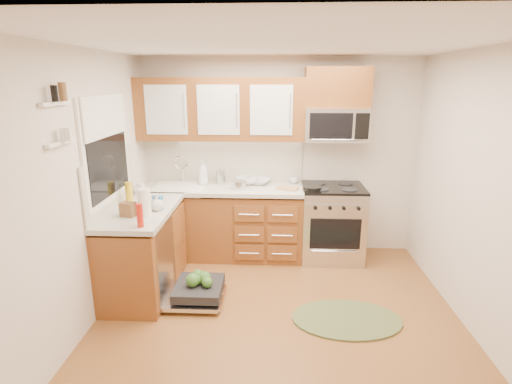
# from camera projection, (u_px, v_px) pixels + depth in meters

# --- Properties ---
(floor) EXTENTS (3.50, 3.50, 0.00)m
(floor) POSITION_uv_depth(u_px,v_px,m) (278.00, 319.00, 3.84)
(floor) COLOR brown
(floor) RESTS_ON ground
(ceiling) EXTENTS (3.50, 3.50, 0.00)m
(ceiling) POSITION_uv_depth(u_px,v_px,m) (283.00, 43.00, 3.16)
(ceiling) COLOR white
(ceiling) RESTS_ON ground
(wall_back) EXTENTS (3.50, 0.04, 2.50)m
(wall_back) POSITION_uv_depth(u_px,v_px,m) (279.00, 157.00, 5.18)
(wall_back) COLOR beige
(wall_back) RESTS_ON ground
(wall_front) EXTENTS (3.50, 0.04, 2.50)m
(wall_front) POSITION_uv_depth(u_px,v_px,m) (284.00, 301.00, 1.82)
(wall_front) COLOR beige
(wall_front) RESTS_ON ground
(wall_left) EXTENTS (0.04, 3.50, 2.50)m
(wall_left) POSITION_uv_depth(u_px,v_px,m) (85.00, 192.00, 3.58)
(wall_left) COLOR beige
(wall_left) RESTS_ON ground
(wall_right) EXTENTS (0.04, 3.50, 2.50)m
(wall_right) POSITION_uv_depth(u_px,v_px,m) (484.00, 197.00, 3.42)
(wall_right) COLOR beige
(wall_right) RESTS_ON ground
(base_cabinet_back) EXTENTS (2.05, 0.60, 0.85)m
(base_cabinet_back) POSITION_uv_depth(u_px,v_px,m) (222.00, 224.00, 5.15)
(base_cabinet_back) COLOR brown
(base_cabinet_back) RESTS_ON ground
(base_cabinet_left) EXTENTS (0.60, 1.25, 0.85)m
(base_cabinet_left) POSITION_uv_depth(u_px,v_px,m) (144.00, 253.00, 4.30)
(base_cabinet_left) COLOR brown
(base_cabinet_left) RESTS_ON ground
(countertop_back) EXTENTS (2.07, 0.64, 0.05)m
(countertop_back) POSITION_uv_depth(u_px,v_px,m) (221.00, 189.00, 5.01)
(countertop_back) COLOR beige
(countertop_back) RESTS_ON base_cabinet_back
(countertop_left) EXTENTS (0.64, 1.27, 0.05)m
(countertop_left) POSITION_uv_depth(u_px,v_px,m) (141.00, 211.00, 4.17)
(countertop_left) COLOR beige
(countertop_left) RESTS_ON base_cabinet_left
(backsplash_back) EXTENTS (2.05, 0.02, 0.57)m
(backsplash_back) POSITION_uv_depth(u_px,v_px,m) (223.00, 160.00, 5.21)
(backsplash_back) COLOR beige
(backsplash_back) RESTS_ON ground
(backsplash_left) EXTENTS (0.02, 1.25, 0.57)m
(backsplash_left) POSITION_uv_depth(u_px,v_px,m) (111.00, 182.00, 4.10)
(backsplash_left) COLOR beige
(backsplash_left) RESTS_ON ground
(upper_cabinets) EXTENTS (2.05, 0.35, 0.75)m
(upper_cabinets) POSITION_uv_depth(u_px,v_px,m) (220.00, 109.00, 4.88)
(upper_cabinets) COLOR brown
(upper_cabinets) RESTS_ON ground
(cabinet_over_mw) EXTENTS (0.76, 0.35, 0.47)m
(cabinet_over_mw) POSITION_uv_depth(u_px,v_px,m) (337.00, 87.00, 4.74)
(cabinet_over_mw) COLOR brown
(cabinet_over_mw) RESTS_ON ground
(range) EXTENTS (0.76, 0.64, 0.95)m
(range) POSITION_uv_depth(u_px,v_px,m) (332.00, 223.00, 5.05)
(range) COLOR silver
(range) RESTS_ON ground
(microwave) EXTENTS (0.76, 0.38, 0.40)m
(microwave) POSITION_uv_depth(u_px,v_px,m) (336.00, 124.00, 4.84)
(microwave) COLOR silver
(microwave) RESTS_ON ground
(sink) EXTENTS (0.62, 0.50, 0.26)m
(sink) POSITION_uv_depth(u_px,v_px,m) (180.00, 196.00, 5.04)
(sink) COLOR white
(sink) RESTS_ON ground
(dishwasher) EXTENTS (0.70, 0.60, 0.20)m
(dishwasher) POSITION_uv_depth(u_px,v_px,m) (195.00, 292.00, 4.14)
(dishwasher) COLOR silver
(dishwasher) RESTS_ON ground
(window) EXTENTS (0.03, 1.05, 1.05)m
(window) POSITION_uv_depth(u_px,v_px,m) (106.00, 150.00, 3.98)
(window) COLOR white
(window) RESTS_ON ground
(window_blind) EXTENTS (0.02, 0.96, 0.40)m
(window_blind) POSITION_uv_depth(u_px,v_px,m) (105.00, 116.00, 3.89)
(window_blind) COLOR white
(window_blind) RESTS_ON ground
(shelf_upper) EXTENTS (0.04, 0.40, 0.03)m
(shelf_upper) POSITION_uv_depth(u_px,v_px,m) (56.00, 103.00, 3.02)
(shelf_upper) COLOR white
(shelf_upper) RESTS_ON ground
(shelf_lower) EXTENTS (0.04, 0.40, 0.03)m
(shelf_lower) POSITION_uv_depth(u_px,v_px,m) (61.00, 143.00, 3.11)
(shelf_lower) COLOR white
(shelf_lower) RESTS_ON ground
(rug) EXTENTS (1.20, 0.95, 0.02)m
(rug) POSITION_uv_depth(u_px,v_px,m) (347.00, 319.00, 3.82)
(rug) COLOR #545E35
(rug) RESTS_ON ground
(skillet) EXTENTS (0.30, 0.30, 0.04)m
(skillet) POSITION_uv_depth(u_px,v_px,m) (312.00, 188.00, 4.78)
(skillet) COLOR black
(skillet) RESTS_ON range
(stock_pot) EXTENTS (0.20, 0.20, 0.11)m
(stock_pot) POSITION_uv_depth(u_px,v_px,m) (239.00, 185.00, 4.88)
(stock_pot) COLOR silver
(stock_pot) RESTS_ON countertop_back
(cutting_board) EXTENTS (0.29, 0.24, 0.02)m
(cutting_board) POSITION_uv_depth(u_px,v_px,m) (287.00, 188.00, 4.90)
(cutting_board) COLOR #A18449
(cutting_board) RESTS_ON countertop_back
(canister) EXTENTS (0.13, 0.13, 0.18)m
(canister) POSITION_uv_depth(u_px,v_px,m) (221.00, 177.00, 5.13)
(canister) COLOR silver
(canister) RESTS_ON countertop_back
(paper_towel_roll) EXTENTS (0.16, 0.16, 0.27)m
(paper_towel_roll) POSITION_uv_depth(u_px,v_px,m) (144.00, 202.00, 3.93)
(paper_towel_roll) COLOR white
(paper_towel_roll) RESTS_ON countertop_left
(mustard_bottle) EXTENTS (0.09, 0.09, 0.24)m
(mustard_bottle) POSITION_uv_depth(u_px,v_px,m) (129.00, 193.00, 4.30)
(mustard_bottle) COLOR gold
(mustard_bottle) RESTS_ON countertop_left
(red_bottle) EXTENTS (0.07, 0.07, 0.22)m
(red_bottle) POSITION_uv_depth(u_px,v_px,m) (140.00, 215.00, 3.62)
(red_bottle) COLOR red
(red_bottle) RESTS_ON countertop_left
(wooden_box) EXTENTS (0.16, 0.13, 0.14)m
(wooden_box) POSITION_uv_depth(u_px,v_px,m) (128.00, 209.00, 3.92)
(wooden_box) COLOR brown
(wooden_box) RESTS_ON countertop_left
(blue_carton) EXTENTS (0.11, 0.08, 0.15)m
(blue_carton) POSITION_uv_depth(u_px,v_px,m) (158.00, 203.00, 4.11)
(blue_carton) COLOR #2A79C5
(blue_carton) RESTS_ON countertop_left
(bowl_a) EXTENTS (0.34, 0.34, 0.07)m
(bowl_a) POSITION_uv_depth(u_px,v_px,m) (259.00, 182.00, 5.13)
(bowl_a) COLOR #999999
(bowl_a) RESTS_ON countertop_back
(bowl_b) EXTENTS (0.32, 0.32, 0.09)m
(bowl_b) POSITION_uv_depth(u_px,v_px,m) (247.00, 181.00, 5.13)
(bowl_b) COLOR #999999
(bowl_b) RESTS_ON countertop_back
(cup) EXTENTS (0.12, 0.12, 0.09)m
(cup) POSITION_uv_depth(u_px,v_px,m) (294.00, 180.00, 5.15)
(cup) COLOR #999999
(cup) RESTS_ON countertop_back
(soap_bottle_a) EXTENTS (0.14, 0.14, 0.33)m
(soap_bottle_a) POSITION_uv_depth(u_px,v_px,m) (203.00, 172.00, 5.07)
(soap_bottle_a) COLOR #999999
(soap_bottle_a) RESTS_ON countertop_back
(soap_bottle_b) EXTENTS (0.09, 0.09, 0.19)m
(soap_bottle_b) POSITION_uv_depth(u_px,v_px,m) (140.00, 187.00, 4.65)
(soap_bottle_b) COLOR #999999
(soap_bottle_b) RESTS_ON countertop_left
(soap_bottle_c) EXTENTS (0.18, 0.18, 0.18)m
(soap_bottle_c) POSITION_uv_depth(u_px,v_px,m) (157.00, 202.00, 4.08)
(soap_bottle_c) COLOR #999999
(soap_bottle_c) RESTS_ON countertop_left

